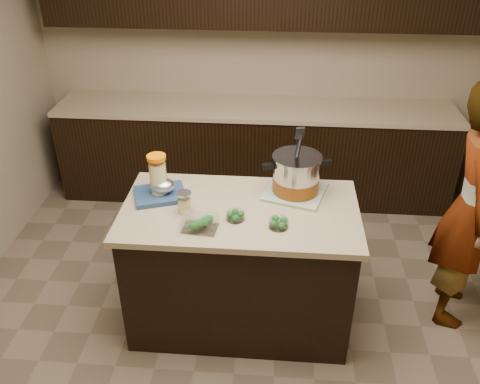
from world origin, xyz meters
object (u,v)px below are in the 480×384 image
at_px(island, 240,266).
at_px(lemonade_pitcher, 158,178).
at_px(person, 473,209).
at_px(stock_pot, 296,176).

relative_size(island, lemonade_pitcher, 5.09).
bearing_deg(person, lemonade_pitcher, 106.38).
xyz_separation_m(lemonade_pitcher, person, (1.99, 0.11, -0.19)).
distance_m(island, person, 1.53).
bearing_deg(lemonade_pitcher, island, -11.20).
distance_m(stock_pot, person, 1.14).
bearing_deg(stock_pot, lemonade_pitcher, 174.50).
height_order(lemonade_pitcher, person, person).
bearing_deg(lemonade_pitcher, person, 3.13).
bearing_deg(island, stock_pot, 32.52).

